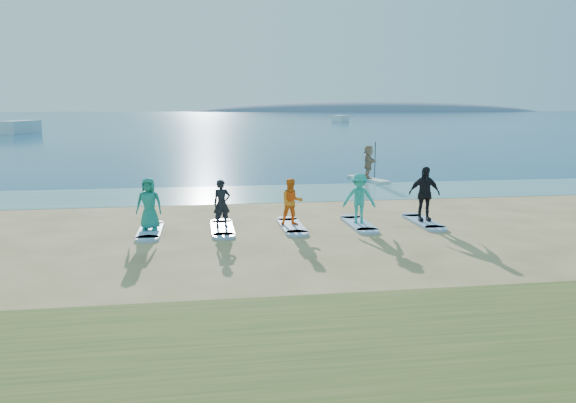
{
  "coord_description": "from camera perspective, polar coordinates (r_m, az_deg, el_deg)",
  "views": [
    {
      "loc": [
        -3.0,
        -13.92,
        3.89
      ],
      "look_at": [
        -0.5,
        2.0,
        1.1
      ],
      "focal_mm": 35.0,
      "sensor_mm": 36.0,
      "label": 1
    }
  ],
  "objects": [
    {
      "name": "student_4",
      "position": [
        19.01,
        13.67,
        0.77
      ],
      "size": [
        1.08,
        0.49,
        1.8
      ],
      "primitive_type": "imported",
      "rotation": [
        0.0,
        0.0,
        -0.04
      ],
      "color": "black",
      "rests_on": "surfboard_4"
    },
    {
      "name": "surfboard_4",
      "position": [
        19.18,
        13.56,
        -2.02
      ],
      "size": [
        0.7,
        2.2,
        0.09
      ],
      "primitive_type": "cube",
      "color": "#8DACDA",
      "rests_on": "ground"
    },
    {
      "name": "student_2",
      "position": [
        17.82,
        0.39,
        -0.04
      ],
      "size": [
        0.75,
        0.59,
        1.49
      ],
      "primitive_type": "imported",
      "rotation": [
        0.0,
        0.0,
        0.04
      ],
      "color": "orange",
      "rests_on": "surfboard_2"
    },
    {
      "name": "student_1",
      "position": [
        17.61,
        -6.74,
        -0.22
      ],
      "size": [
        0.61,
        0.47,
        1.5
      ],
      "primitive_type": "imported",
      "rotation": [
        0.0,
        0.0,
        0.23
      ],
      "color": "black",
      "rests_on": "surfboard_1"
    },
    {
      "name": "shallow_water",
      "position": [
        24.91,
        -1.88,
        0.85
      ],
      "size": [
        600.0,
        600.0,
        0.0
      ],
      "primitive_type": "plane",
      "color": "teal",
      "rests_on": "ground"
    },
    {
      "name": "ground",
      "position": [
        14.76,
        3.15,
        -5.47
      ],
      "size": [
        600.0,
        600.0,
        0.0
      ],
      "primitive_type": "plane",
      "color": "tan",
      "rests_on": "ground"
    },
    {
      "name": "boat_offshore_a",
      "position": [
        85.79,
        -25.61,
        6.26
      ],
      "size": [
        4.33,
        7.31,
        1.72
      ],
      "primitive_type": "cube",
      "rotation": [
        0.0,
        0.0,
        -0.27
      ],
      "color": "silver",
      "rests_on": "ground"
    },
    {
      "name": "surfboard_2",
      "position": [
        17.98,
        0.38,
        -2.53
      ],
      "size": [
        0.7,
        2.2,
        0.09
      ],
      "primitive_type": "cube",
      "color": "#8DACDA",
      "rests_on": "ground"
    },
    {
      "name": "boat_offshore_b",
      "position": [
        133.39,
        5.31,
        8.11
      ],
      "size": [
        2.57,
        7.02,
        1.41
      ],
      "primitive_type": "cube",
      "rotation": [
        0.0,
        0.0,
        0.08
      ],
      "color": "silver",
      "rests_on": "ground"
    },
    {
      "name": "surfboard_1",
      "position": [
        17.76,
        -6.69,
        -2.75
      ],
      "size": [
        0.7,
        2.2,
        0.09
      ],
      "primitive_type": "cube",
      "color": "#8DACDA",
      "rests_on": "ground"
    },
    {
      "name": "surfboard_0",
      "position": [
        17.82,
        -13.83,
        -2.93
      ],
      "size": [
        0.7,
        2.2,
        0.09
      ],
      "primitive_type": "cube",
      "color": "#8DACDA",
      "rests_on": "ground"
    },
    {
      "name": "student_3",
      "position": [
        18.3,
        7.24,
        0.34
      ],
      "size": [
        1.17,
        0.86,
        1.62
      ],
      "primitive_type": "imported",
      "rotation": [
        0.0,
        0.0,
        -0.27
      ],
      "color": "teal",
      "rests_on": "surfboard_3"
    },
    {
      "name": "student_0",
      "position": [
        17.66,
        -13.94,
        -0.24
      ],
      "size": [
        0.86,
        0.63,
        1.61
      ],
      "primitive_type": "imported",
      "rotation": [
        0.0,
        0.0,
        -0.16
      ],
      "color": "#1B8373",
      "rests_on": "surfboard_0"
    },
    {
      "name": "island_ridge",
      "position": [
        328.89,
        8.54,
        9.03
      ],
      "size": [
        220.0,
        56.0,
        18.0
      ],
      "primitive_type": "ellipsoid",
      "color": "slate",
      "rests_on": "ground"
    },
    {
      "name": "paddleboarder",
      "position": [
        29.4,
        8.17,
        4.02
      ],
      "size": [
        0.62,
        1.61,
        1.7
      ],
      "primitive_type": "imported",
      "rotation": [
        0.0,
        0.0,
        1.5
      ],
      "color": "tan",
      "rests_on": "paddleboard"
    },
    {
      "name": "paddleboard",
      "position": [
        29.5,
        8.13,
        2.26
      ],
      "size": [
        1.59,
        3.07,
        0.12
      ],
      "primitive_type": "cube",
      "rotation": [
        0.0,
        0.0,
        0.31
      ],
      "color": "silver",
      "rests_on": "ground"
    },
    {
      "name": "surfboard_3",
      "position": [
        18.45,
        7.19,
        -2.28
      ],
      "size": [
        0.7,
        2.2,
        0.09
      ],
      "primitive_type": "cube",
      "color": "#8DACDA",
      "rests_on": "ground"
    },
    {
      "name": "ocean",
      "position": [
        173.99,
        -8.0,
        8.45
      ],
      "size": [
        600.0,
        600.0,
        0.0
      ],
      "primitive_type": "plane",
      "color": "navy",
      "rests_on": "ground"
    }
  ]
}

